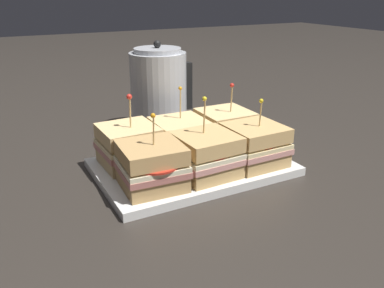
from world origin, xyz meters
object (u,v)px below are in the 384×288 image
(sandwich_front_right, at_px, (254,145))
(kettle_steel, at_px, (159,91))
(sandwich_back_center, at_px, (180,137))
(serving_platter, at_px, (192,167))
(sandwich_front_left, at_px, (152,166))
(sandwich_back_right, at_px, (225,128))
(sandwich_back_left, at_px, (129,146))
(sandwich_front_center, at_px, (206,155))

(sandwich_front_right, height_order, kettle_steel, kettle_steel)
(sandwich_back_center, bearing_deg, kettle_steel, 78.43)
(serving_platter, xyz_separation_m, sandwich_front_left, (-0.12, -0.06, 0.05))
(sandwich_front_right, bearing_deg, sandwich_front_left, 179.83)
(sandwich_back_center, bearing_deg, sandwich_front_left, -134.42)
(serving_platter, distance_m, sandwich_back_right, 0.15)
(sandwich_back_left, distance_m, sandwich_back_right, 0.25)
(sandwich_front_right, xyz_separation_m, sandwich_back_center, (-0.12, 0.12, -0.00))
(sandwich_front_left, xyz_separation_m, sandwich_front_right, (0.24, -0.00, -0.00))
(sandwich_front_right, bearing_deg, serving_platter, 152.54)
(serving_platter, relative_size, sandwich_back_right, 2.64)
(sandwich_front_left, relative_size, sandwich_front_right, 1.01)
(sandwich_front_left, distance_m, sandwich_front_right, 0.24)
(sandwich_back_center, bearing_deg, sandwich_front_center, -90.35)
(serving_platter, bearing_deg, sandwich_back_center, 89.69)
(sandwich_front_center, relative_size, sandwich_back_left, 1.03)
(sandwich_back_left, bearing_deg, sandwich_back_right, 0.09)
(sandwich_front_center, xyz_separation_m, sandwich_back_right, (0.12, 0.12, 0.00))
(sandwich_back_right, bearing_deg, sandwich_front_left, -153.10)
(sandwich_front_right, bearing_deg, sandwich_front_center, -179.97)
(sandwich_front_right, xyz_separation_m, sandwich_back_right, (0.00, 0.12, 0.00))
(kettle_steel, bearing_deg, sandwich_back_center, -101.57)
(sandwich_front_center, distance_m, kettle_steel, 0.35)
(sandwich_front_right, distance_m, sandwich_back_right, 0.12)
(sandwich_front_center, relative_size, sandwich_back_center, 1.04)
(sandwich_front_left, xyz_separation_m, sandwich_back_right, (0.24, 0.12, -0.00))
(sandwich_front_right, bearing_deg, sandwich_back_left, 153.11)
(sandwich_back_left, xyz_separation_m, sandwich_back_right, (0.25, 0.00, -0.00))
(serving_platter, distance_m, sandwich_back_left, 0.15)
(sandwich_front_center, height_order, sandwich_back_right, sandwich_front_center)
(sandwich_front_right, height_order, sandwich_back_left, sandwich_back_left)
(sandwich_back_left, relative_size, sandwich_back_right, 1.02)
(serving_platter, bearing_deg, sandwich_front_center, -90.39)
(sandwich_front_right, relative_size, sandwich_back_center, 0.94)
(sandwich_front_right, relative_size, sandwich_back_left, 0.92)
(sandwich_back_center, xyz_separation_m, kettle_steel, (0.05, 0.22, 0.05))
(sandwich_back_right, bearing_deg, serving_platter, -153.48)
(sandwich_front_right, xyz_separation_m, kettle_steel, (-0.08, 0.34, 0.05))
(sandwich_front_center, xyz_separation_m, kettle_steel, (0.05, 0.34, 0.05))
(sandwich_front_center, bearing_deg, sandwich_back_center, 89.65)
(sandwich_front_center, distance_m, sandwich_back_left, 0.17)
(sandwich_front_center, distance_m, sandwich_front_right, 0.12)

